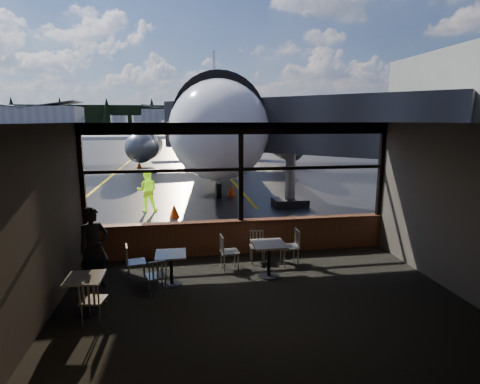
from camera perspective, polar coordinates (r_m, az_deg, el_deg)
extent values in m
plane|color=black|center=(129.62, -8.59, 9.14)|extent=(520.00, 520.00, 0.00)
cube|color=black|center=(7.62, 3.92, -16.87)|extent=(8.00, 6.00, 0.01)
cube|color=#38332D|center=(6.74, 4.31, 10.41)|extent=(8.00, 6.00, 0.04)
cube|color=#49413A|center=(7.23, -28.65, -4.93)|extent=(0.04, 6.00, 3.50)
cube|color=#49413A|center=(8.79, 30.43, -2.48)|extent=(0.04, 6.00, 3.50)
cube|color=#49413A|center=(4.28, 13.60, -14.29)|extent=(8.00, 0.04, 3.50)
cube|color=#4D2717|center=(10.17, 0.11, -6.90)|extent=(8.00, 0.28, 0.90)
cube|color=black|center=(9.69, 0.12, 9.67)|extent=(8.00, 0.18, 0.30)
cube|color=black|center=(9.95, -22.98, 2.19)|extent=(0.12, 0.12, 2.60)
cube|color=black|center=(9.78, 0.12, 2.92)|extent=(0.12, 0.12, 2.60)
cube|color=black|center=(11.12, 20.67, 3.18)|extent=(0.12, 0.12, 2.60)
cube|color=black|center=(9.77, 0.12, 3.50)|extent=(8.00, 0.10, 0.08)
imported|color=black|center=(8.57, -21.36, -8.00)|extent=(0.77, 0.74, 1.78)
imported|color=#BFF219|center=(15.21, -13.96, 0.20)|extent=(0.81, 0.64, 1.65)
cone|color=#FC6007|center=(17.89, -1.29, 0.32)|extent=(0.41, 0.41, 0.57)
cone|color=#DB5306|center=(29.44, -15.10, 4.04)|extent=(0.37, 0.37, 0.51)
cylinder|color=silver|center=(193.66, -17.90, 10.15)|extent=(8.00, 8.00, 6.00)
cylinder|color=silver|center=(192.45, -14.91, 10.31)|extent=(8.00, 8.00, 6.00)
cylinder|color=silver|center=(191.75, -11.89, 10.44)|extent=(8.00, 8.00, 6.00)
cube|color=black|center=(219.58, -8.94, 11.34)|extent=(360.00, 3.00, 12.00)
cone|color=#DD3D06|center=(14.07, -9.99, -2.83)|extent=(0.38, 0.38, 0.53)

